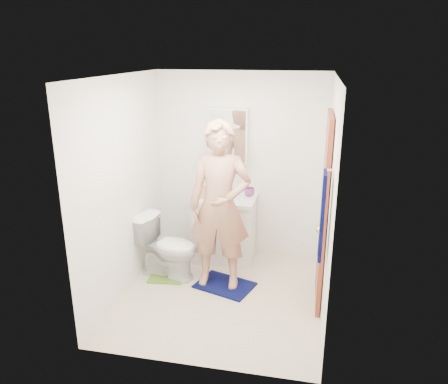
% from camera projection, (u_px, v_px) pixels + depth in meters
% --- Properties ---
extents(floor, '(2.20, 2.40, 0.02)m').
position_uv_depth(floor, '(221.00, 295.00, 4.95)').
color(floor, beige).
rests_on(floor, ground).
extents(ceiling, '(2.20, 2.40, 0.02)m').
position_uv_depth(ceiling, '(221.00, 75.00, 4.20)').
color(ceiling, white).
rests_on(ceiling, ground).
extents(wall_back, '(2.20, 0.02, 2.40)m').
position_uv_depth(wall_back, '(241.00, 165.00, 5.70)').
color(wall_back, white).
rests_on(wall_back, ground).
extents(wall_front, '(2.20, 0.02, 2.40)m').
position_uv_depth(wall_front, '(189.00, 241.00, 3.45)').
color(wall_front, white).
rests_on(wall_front, ground).
extents(wall_left, '(0.02, 2.40, 2.40)m').
position_uv_depth(wall_left, '(122.00, 187.00, 4.79)').
color(wall_left, white).
rests_on(wall_left, ground).
extents(wall_right, '(0.02, 2.40, 2.40)m').
position_uv_depth(wall_right, '(330.00, 201.00, 4.36)').
color(wall_right, white).
rests_on(wall_right, ground).
extents(vanity_cabinet, '(0.75, 0.55, 0.80)m').
position_uv_depth(vanity_cabinet, '(225.00, 229.00, 5.70)').
color(vanity_cabinet, white).
rests_on(vanity_cabinet, floor).
extents(countertop, '(0.79, 0.59, 0.05)m').
position_uv_depth(countertop, '(225.00, 199.00, 5.57)').
color(countertop, white).
rests_on(countertop, vanity_cabinet).
extents(sink_basin, '(0.40, 0.40, 0.03)m').
position_uv_depth(sink_basin, '(225.00, 198.00, 5.57)').
color(sink_basin, white).
rests_on(sink_basin, countertop).
extents(faucet, '(0.03, 0.03, 0.12)m').
position_uv_depth(faucet, '(228.00, 188.00, 5.71)').
color(faucet, silver).
rests_on(faucet, countertop).
extents(medicine_cabinet, '(0.50, 0.12, 0.70)m').
position_uv_depth(medicine_cabinet, '(228.00, 135.00, 5.54)').
color(medicine_cabinet, white).
rests_on(medicine_cabinet, wall_back).
extents(mirror_panel, '(0.46, 0.01, 0.66)m').
position_uv_depth(mirror_panel, '(227.00, 136.00, 5.48)').
color(mirror_panel, white).
rests_on(mirror_panel, wall_back).
extents(door, '(0.05, 0.80, 2.05)m').
position_uv_depth(door, '(324.00, 212.00, 4.56)').
color(door, '#9D452B').
rests_on(door, ground).
extents(door_knob, '(0.07, 0.07, 0.07)m').
position_uv_depth(door_knob, '(319.00, 230.00, 4.30)').
color(door_knob, gold).
rests_on(door_knob, door).
extents(towel, '(0.03, 0.24, 0.80)m').
position_uv_depth(towel, '(322.00, 216.00, 3.83)').
color(towel, '#060B3D').
rests_on(towel, wall_right).
extents(towel_hook, '(0.06, 0.02, 0.02)m').
position_uv_depth(towel_hook, '(331.00, 170.00, 3.69)').
color(towel_hook, silver).
rests_on(towel_hook, wall_right).
extents(toilet, '(0.82, 0.57, 0.76)m').
position_uv_depth(toilet, '(168.00, 247.00, 5.25)').
color(toilet, white).
rests_on(toilet, floor).
extents(bath_mat, '(0.75, 0.63, 0.02)m').
position_uv_depth(bath_mat, '(225.00, 285.00, 5.11)').
color(bath_mat, '#060B3D').
rests_on(bath_mat, floor).
extents(green_rug, '(0.45, 0.39, 0.02)m').
position_uv_depth(green_rug, '(167.00, 276.00, 5.31)').
color(green_rug, olive).
rests_on(green_rug, floor).
extents(soap_dispenser, '(0.10, 0.10, 0.20)m').
position_uv_depth(soap_dispenser, '(203.00, 190.00, 5.52)').
color(soap_dispenser, tan).
rests_on(soap_dispenser, countertop).
extents(toothbrush_cup, '(0.17, 0.17, 0.11)m').
position_uv_depth(toothbrush_cup, '(249.00, 192.00, 5.59)').
color(toothbrush_cup, '#8B408D').
rests_on(toothbrush_cup, countertop).
extents(man, '(0.71, 0.47, 1.92)m').
position_uv_depth(man, '(220.00, 206.00, 4.84)').
color(man, tan).
rests_on(man, bath_mat).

